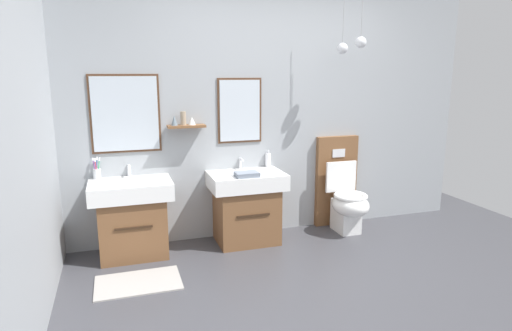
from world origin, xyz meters
TOP-DOWN VIEW (x-y plane):
  - ground_plane at (0.00, 0.00)m, footprint 5.62×4.62m
  - wall_back at (-0.01, 1.65)m, footprint 4.42×0.53m
  - wall_left at (-2.15, 0.00)m, footprint 0.12×3.42m
  - bath_mat at (-1.47, 0.76)m, footprint 0.68×0.44m
  - vanity_sink_left at (-1.47, 1.37)m, footprint 0.73×0.52m
  - tap_on_left_sink at (-1.47, 1.56)m, footprint 0.03×0.13m
  - vanity_sink_right at (-0.37, 1.37)m, footprint 0.73×0.52m
  - tap_on_right_sink at (-0.37, 1.56)m, footprint 0.03×0.13m
  - toilet at (0.73, 1.39)m, footprint 0.48×0.62m
  - toothbrush_cup at (-1.76, 1.55)m, footprint 0.08×0.07m
  - soap_dispenser at (-0.07, 1.56)m, footprint 0.06×0.06m
  - folded_hand_towel at (-0.41, 1.21)m, footprint 0.22×0.16m

SIDE VIEW (x-z plane):
  - ground_plane at x=0.00m, z-range -0.10..0.00m
  - bath_mat at x=-1.47m, z-range 0.00..0.01m
  - toilet at x=0.73m, z-range -0.12..0.88m
  - vanity_sink_left at x=-1.47m, z-range 0.03..0.74m
  - vanity_sink_right at x=-0.37m, z-range 0.03..0.74m
  - folded_hand_towel at x=-0.41m, z-range 0.71..0.76m
  - toothbrush_cup at x=-1.76m, z-range 0.67..0.88m
  - tap_on_left_sink at x=-1.47m, z-range 0.73..0.84m
  - tap_on_right_sink at x=-0.37m, z-range 0.73..0.84m
  - soap_dispenser at x=-0.07m, z-range 0.70..0.88m
  - wall_left at x=-2.15m, z-range 0.00..2.59m
  - wall_back at x=-0.01m, z-range 0.00..2.59m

